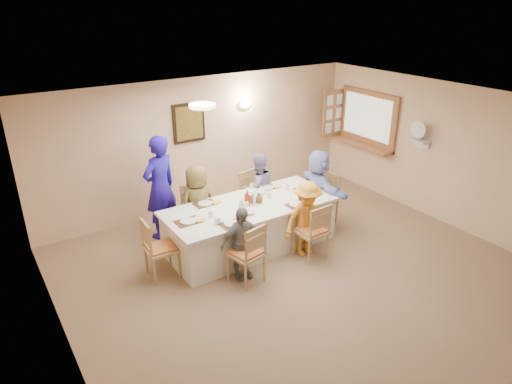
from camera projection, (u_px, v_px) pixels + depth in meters
ground at (322, 290)px, 6.46m from camera, size 7.00×7.00×0.00m
room_walls at (329, 192)px, 5.86m from camera, size 7.00×7.00×7.00m
wall_picture at (189, 123)px, 8.28m from camera, size 0.62×0.05×0.72m
wall_sconce at (245, 104)px, 8.79m from camera, size 0.26×0.09×0.18m
ceiling_light at (202, 106)px, 6.12m from camera, size 0.36×0.36×0.05m
serving_hatch at (368, 119)px, 9.32m from camera, size 0.06×1.50×1.15m
hatch_sill at (361, 145)px, 9.47m from camera, size 0.30×1.50×0.05m
shutter_door at (333, 113)px, 9.77m from camera, size 0.55×0.04×1.00m
fan_shelf at (419, 141)px, 8.29m from camera, size 0.22×0.36×0.03m
desk_fan at (419, 133)px, 8.21m from camera, size 0.30×0.30×0.28m
dining_table at (251, 226)px, 7.43m from camera, size 2.80×1.19×0.76m
chair_back_left at (195, 213)px, 7.71m from camera, size 0.51×0.51×0.90m
chair_back_right at (255, 196)px, 8.32m from camera, size 0.51×0.51×0.92m
chair_front_left at (246, 252)px, 6.48m from camera, size 0.54×0.54×0.95m
chair_front_right at (311, 230)px, 7.09m from camera, size 0.47×0.47×0.95m
chair_left_end at (161, 247)px, 6.61m from camera, size 0.47×0.47×0.94m
chair_right_end at (323, 199)px, 8.19m from camera, size 0.50×0.50×0.92m
diner_back_left at (198, 204)px, 7.54m from camera, size 0.77×0.61×1.33m
diner_back_right at (258, 189)px, 8.15m from camera, size 0.75×0.64×1.30m
diner_front_left at (241, 243)px, 6.54m from camera, size 0.68×0.31×1.13m
diner_front_right at (306, 219)px, 7.12m from camera, size 0.85×0.55×1.24m
diner_right_end at (318, 188)px, 8.02m from camera, size 1.45×0.86×1.41m
caregiver at (160, 187)px, 7.58m from camera, size 0.92×0.83×1.79m
placemat_fl at (232, 224)px, 6.66m from camera, size 0.35×0.26×0.01m
plate_fl at (232, 223)px, 6.65m from camera, size 0.23×0.23×0.01m
napkin_fl at (244, 222)px, 6.71m from camera, size 0.13×0.13×0.01m
placemat_fr at (296, 205)px, 7.26m from camera, size 0.34×0.25×0.01m
plate_fr at (297, 204)px, 7.26m from camera, size 0.24×0.24×0.01m
napkin_fr at (307, 203)px, 7.31m from camera, size 0.13×0.13×0.01m
placemat_bl at (205, 204)px, 7.30m from camera, size 0.35×0.26×0.01m
plate_bl at (205, 203)px, 7.29m from camera, size 0.23×0.23×0.01m
napkin_bl at (216, 202)px, 7.35m from camera, size 0.14×0.14×0.01m
placemat_br at (267, 188)px, 7.91m from camera, size 0.34×0.26×0.01m
plate_br at (267, 187)px, 7.90m from camera, size 0.25×0.25×0.02m
napkin_br at (277, 186)px, 7.96m from camera, size 0.14×0.14×0.01m
placemat_le at (188, 222)px, 6.72m from camera, size 0.38×0.28×0.01m
plate_le at (188, 221)px, 6.72m from camera, size 0.24×0.24×0.02m
napkin_le at (201, 219)px, 6.77m from camera, size 0.14×0.14×0.01m
placemat_re at (305, 189)px, 7.85m from camera, size 0.37×0.28×0.01m
plate_re at (305, 189)px, 7.84m from camera, size 0.26×0.26×0.02m
napkin_re at (315, 187)px, 7.90m from camera, size 0.13×0.13×0.01m
teacup_a at (218, 221)px, 6.65m from camera, size 0.12×0.12×0.08m
teacup_b at (252, 186)px, 7.89m from camera, size 0.12×0.12×0.08m
bowl_a at (247, 212)px, 6.97m from camera, size 0.38×0.38×0.06m
bowl_b at (261, 192)px, 7.68m from camera, size 0.32×0.32×0.06m
condiment_ketchup at (247, 198)px, 7.20m from camera, size 0.15×0.15×0.26m
condiment_brown at (253, 198)px, 7.31m from camera, size 0.09×0.09×0.18m
condiment_malt at (259, 198)px, 7.32m from camera, size 0.23×0.23×0.17m
drinking_glass at (241, 202)px, 7.22m from camera, size 0.06×0.06×0.10m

